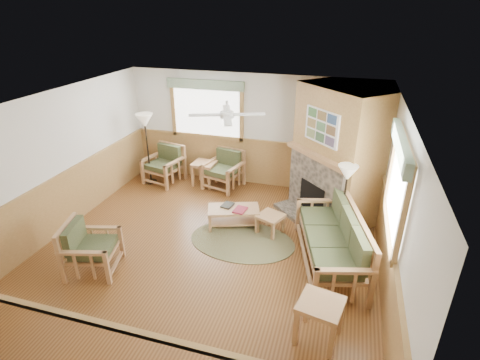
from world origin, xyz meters
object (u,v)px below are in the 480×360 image
(floor_lamp_right, at_px, (343,204))
(floor_lamp_left, at_px, (148,149))
(footstool, at_px, (270,224))
(end_table_sofa, at_px, (319,321))
(armchair_back_right, at_px, (223,170))
(armchair_back_left, at_px, (164,165))
(coffee_table, at_px, (234,217))
(end_table_chairs, at_px, (205,174))
(armchair_left, at_px, (92,247))
(sofa, at_px, (330,239))

(floor_lamp_right, bearing_deg, floor_lamp_left, 164.68)
(floor_lamp_left, bearing_deg, footstool, -22.50)
(end_table_sofa, bearing_deg, armchair_back_right, 123.88)
(armchair_back_left, distance_m, armchair_back_right, 1.53)
(coffee_table, bearing_deg, armchair_back_left, 127.68)
(end_table_chairs, bearing_deg, armchair_back_left, -173.05)
(end_table_sofa, distance_m, floor_lamp_right, 2.52)
(armchair_left, xyz_separation_m, coffee_table, (1.84, 1.98, -0.24))
(sofa, xyz_separation_m, floor_lamp_left, (-4.55, 2.07, 0.39))
(footstool, height_order, floor_lamp_right, floor_lamp_right)
(footstool, xyz_separation_m, floor_lamp_left, (-3.38, 1.40, 0.69))
(armchair_back_left, height_order, armchair_back_right, armchair_back_left)
(armchair_back_left, height_order, coffee_table, armchair_back_left)
(coffee_table, height_order, footstool, coffee_table)
(coffee_table, bearing_deg, sofa, -38.83)
(end_table_sofa, bearing_deg, end_table_chairs, 128.40)
(sofa, distance_m, floor_lamp_right, 0.85)
(floor_lamp_left, bearing_deg, armchair_left, -76.94)
(footstool, relative_size, floor_lamp_right, 0.29)
(armchair_left, relative_size, end_table_sofa, 1.42)
(end_table_sofa, bearing_deg, floor_lamp_left, 140.39)
(floor_lamp_left, bearing_deg, armchair_back_right, 8.14)
(end_table_chairs, xyz_separation_m, end_table_sofa, (3.19, -4.02, 0.02))
(sofa, distance_m, armchair_left, 3.98)
(armchair_back_right, xyz_separation_m, coffee_table, (0.78, -1.64, -0.25))
(sofa, bearing_deg, end_table_chairs, -141.41)
(coffee_table, distance_m, floor_lamp_right, 2.16)
(end_table_chairs, bearing_deg, armchair_back_right, 0.00)
(coffee_table, relative_size, floor_lamp_left, 0.57)
(sofa, height_order, armchair_back_right, sofa)
(sofa, relative_size, floor_lamp_right, 1.40)
(sofa, xyz_separation_m, armchair_left, (-3.77, -1.28, -0.06))
(floor_lamp_right, bearing_deg, end_table_chairs, 155.12)
(footstool, relative_size, floor_lamp_left, 0.25)
(armchair_back_right, relative_size, floor_lamp_right, 0.58)
(coffee_table, xyz_separation_m, end_table_chairs, (-1.27, 1.64, 0.09))
(footstool, bearing_deg, armchair_back_left, 153.37)
(floor_lamp_left, bearing_deg, armchair_back_left, 23.44)
(armchair_left, bearing_deg, floor_lamp_left, -2.15)
(end_table_chairs, relative_size, floor_lamp_right, 0.38)
(sofa, xyz_separation_m, armchair_back_left, (-4.23, 2.21, -0.04))
(sofa, bearing_deg, footstool, -135.15)
(sofa, distance_m, coffee_table, 2.07)
(armchair_left, bearing_deg, sofa, -86.45)
(armchair_back_right, distance_m, floor_lamp_right, 3.27)
(end_table_sofa, distance_m, footstool, 2.64)
(sofa, relative_size, floor_lamp_left, 1.22)
(footstool, distance_m, floor_lamp_left, 3.72)
(coffee_table, relative_size, end_table_sofa, 1.62)
(coffee_table, distance_m, footstool, 0.76)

